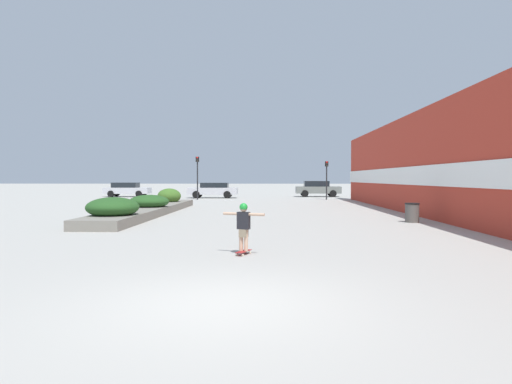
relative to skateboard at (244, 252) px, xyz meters
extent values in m
plane|color=#A3A099|center=(-0.06, -4.39, -0.07)|extent=(300.00, 300.00, 0.00)
cube|color=#B23323|center=(8.24, 9.66, 2.55)|extent=(0.60, 40.16, 5.23)
cube|color=white|center=(7.90, 12.89, 1.94)|extent=(0.06, 33.70, 0.94)
cube|color=slate|center=(-5.61, 12.43, 0.13)|extent=(1.90, 15.78, 0.39)
ellipsoid|color=#234C1E|center=(-5.71, 7.09, 0.64)|extent=(2.08, 2.32, 0.82)
ellipsoid|color=#234C1E|center=(-5.62, 12.33, 0.60)|extent=(2.07, 2.04, 0.72)
ellipsoid|color=#3D6623|center=(-5.69, 17.47, 0.69)|extent=(1.46, 1.55, 0.96)
cube|color=maroon|center=(0.00, 0.00, 0.02)|extent=(0.40, 0.63, 0.01)
cylinder|color=beige|center=(0.01, 0.23, -0.04)|extent=(0.07, 0.07, 0.05)
cylinder|color=beige|center=(0.15, 0.17, -0.04)|extent=(0.07, 0.07, 0.05)
cylinder|color=beige|center=(-0.15, -0.17, -0.04)|extent=(0.07, 0.07, 0.05)
cylinder|color=beige|center=(-0.01, -0.23, -0.04)|extent=(0.07, 0.07, 0.05)
cylinder|color=tan|center=(-0.06, 0.02, 0.29)|extent=(0.13, 0.13, 0.54)
cylinder|color=tan|center=(0.06, -0.02, 0.29)|extent=(0.13, 0.13, 0.54)
cube|color=gray|center=(0.00, 0.00, 0.47)|extent=(0.24, 0.22, 0.19)
cube|color=black|center=(0.00, 0.00, 0.77)|extent=(0.34, 0.26, 0.42)
cylinder|color=tan|center=(-0.33, 0.13, 0.93)|extent=(0.40, 0.21, 0.07)
cylinder|color=tan|center=(0.33, -0.13, 0.93)|extent=(0.40, 0.21, 0.07)
sphere|color=tan|center=(0.00, 0.00, 1.07)|extent=(0.18, 0.18, 0.18)
sphere|color=green|center=(0.00, 0.00, 1.10)|extent=(0.20, 0.20, 0.20)
cylinder|color=#514C47|center=(6.71, 8.37, 0.32)|extent=(0.58, 0.58, 0.78)
cylinder|color=black|center=(6.71, 8.37, 0.73)|extent=(0.61, 0.61, 0.05)
cube|color=#BCBCC1|center=(-13.72, 34.59, 0.56)|extent=(4.54, 1.77, 0.61)
cube|color=black|center=(-13.90, 34.59, 1.12)|extent=(2.50, 1.56, 0.51)
cylinder|color=black|center=(-12.31, 35.43, 0.26)|extent=(0.65, 0.22, 0.65)
cylinder|color=black|center=(-12.31, 33.75, 0.26)|extent=(0.65, 0.22, 0.65)
cylinder|color=black|center=(-15.13, 35.43, 0.26)|extent=(0.65, 0.22, 0.65)
cylinder|color=black|center=(-15.13, 33.75, 0.26)|extent=(0.65, 0.22, 0.65)
cube|color=slate|center=(5.62, 35.24, 0.63)|extent=(4.51, 1.70, 0.70)
cube|color=black|center=(5.44, 35.24, 1.26)|extent=(2.48, 1.50, 0.56)
cylinder|color=black|center=(7.01, 36.05, 0.28)|extent=(0.69, 0.22, 0.69)
cylinder|color=black|center=(7.01, 34.43, 0.28)|extent=(0.69, 0.22, 0.69)
cylinder|color=black|center=(4.22, 36.05, 0.28)|extent=(0.69, 0.22, 0.69)
cylinder|color=black|center=(4.22, 34.43, 0.28)|extent=(0.69, 0.22, 0.69)
cube|color=#BCBCC1|center=(-4.73, 32.02, 0.60)|extent=(4.69, 1.71, 0.64)
cube|color=black|center=(-4.55, 32.02, 1.15)|extent=(2.58, 1.50, 0.46)
cylinder|color=black|center=(-6.19, 31.21, 0.28)|extent=(0.69, 0.22, 0.69)
cylinder|color=black|center=(-6.19, 32.83, 0.28)|extent=(0.69, 0.22, 0.69)
cylinder|color=black|center=(-3.28, 31.21, 0.28)|extent=(0.69, 0.22, 0.69)
cylinder|color=black|center=(-3.28, 32.83, 0.28)|extent=(0.69, 0.22, 0.69)
cylinder|color=black|center=(-5.62, 28.49, 1.59)|extent=(0.11, 0.11, 3.30)
cube|color=black|center=(-5.62, 28.49, 3.46)|extent=(0.28, 0.20, 0.45)
sphere|color=red|center=(-5.62, 28.37, 3.61)|extent=(0.15, 0.15, 0.15)
sphere|color=#2D2823|center=(-5.62, 28.37, 3.46)|extent=(0.15, 0.15, 0.15)
sphere|color=#2D2823|center=(-5.62, 28.37, 3.31)|extent=(0.15, 0.15, 0.15)
cylinder|color=black|center=(5.67, 28.88, 1.39)|extent=(0.11, 0.11, 2.91)
cube|color=black|center=(5.67, 28.88, 3.07)|extent=(0.28, 0.20, 0.45)
sphere|color=red|center=(5.67, 28.76, 3.22)|extent=(0.15, 0.15, 0.15)
sphere|color=#2D2823|center=(5.67, 28.76, 3.07)|extent=(0.15, 0.15, 0.15)
sphere|color=#2D2823|center=(5.67, 28.76, 2.92)|extent=(0.15, 0.15, 0.15)
camera|label=1|loc=(0.62, -11.15, 1.81)|focal=32.00mm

